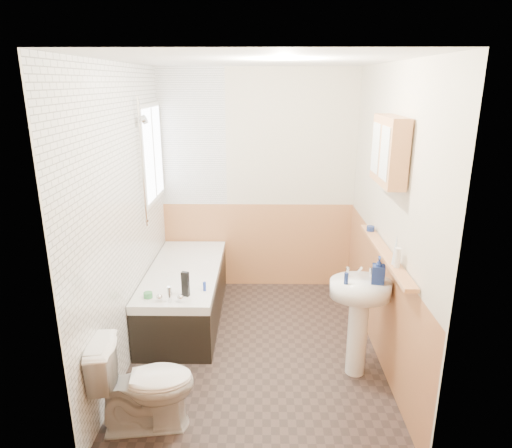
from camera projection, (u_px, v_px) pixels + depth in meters
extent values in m
plane|color=#2D2320|center=(256.00, 348.00, 4.21)|extent=(2.80, 2.80, 0.00)
plane|color=white|center=(256.00, 60.00, 3.46)|extent=(2.80, 2.80, 0.00)
cube|color=beige|center=(258.00, 182.00, 5.18)|extent=(2.20, 0.02, 2.50)
cube|color=beige|center=(252.00, 292.00, 2.49)|extent=(2.20, 0.02, 2.50)
cube|color=beige|center=(124.00, 217.00, 3.85)|extent=(0.02, 2.80, 2.50)
cube|color=beige|center=(388.00, 219.00, 3.82)|extent=(0.02, 2.80, 2.50)
cube|color=tan|center=(378.00, 299.00, 4.04)|extent=(0.01, 2.80, 1.00)
cube|color=tan|center=(252.00, 404.00, 2.73)|extent=(2.20, 0.01, 1.00)
cube|color=tan|center=(257.00, 245.00, 5.38)|extent=(2.20, 0.01, 1.00)
cube|color=white|center=(127.00, 217.00, 3.85)|extent=(0.01, 2.80, 2.50)
cube|color=white|center=(192.00, 138.00, 5.01)|extent=(0.75, 0.01, 1.50)
cube|color=white|center=(152.00, 153.00, 4.63)|extent=(0.03, 0.79, 0.99)
cube|color=white|center=(154.00, 153.00, 4.63)|extent=(0.01, 0.70, 0.90)
cube|color=white|center=(154.00, 153.00, 4.63)|extent=(0.01, 0.04, 0.90)
cube|color=black|center=(185.00, 297.00, 4.67)|extent=(0.70, 1.63, 0.47)
cube|color=white|center=(184.00, 272.00, 4.59)|extent=(0.70, 1.63, 0.08)
cube|color=white|center=(184.00, 273.00, 4.59)|extent=(0.56, 1.49, 0.04)
cylinder|color=silver|center=(170.00, 294.00, 3.87)|extent=(0.04, 0.04, 0.14)
sphere|color=silver|center=(159.00, 297.00, 3.88)|extent=(0.06, 0.06, 0.06)
sphere|color=silver|center=(180.00, 297.00, 3.88)|extent=(0.06, 0.06, 0.06)
cylinder|color=silver|center=(142.00, 164.00, 4.17)|extent=(0.02, 0.02, 1.19)
cylinder|color=silver|center=(146.00, 221.00, 4.33)|extent=(0.04, 0.04, 0.02)
cylinder|color=silver|center=(137.00, 102.00, 4.01)|extent=(0.04, 0.04, 0.02)
cylinder|color=silver|center=(144.00, 120.00, 4.05)|extent=(0.07, 0.08, 0.09)
imported|color=white|center=(144.00, 384.00, 3.16)|extent=(0.74, 0.48, 0.68)
cylinder|color=white|center=(357.00, 336.00, 3.76)|extent=(0.16, 0.16, 0.68)
ellipsoid|color=white|center=(361.00, 289.00, 3.63)|extent=(0.49, 0.40, 0.13)
cylinder|color=silver|center=(347.00, 272.00, 3.69)|extent=(0.03, 0.03, 0.08)
cylinder|color=silver|center=(371.00, 272.00, 3.68)|extent=(0.03, 0.03, 0.08)
cylinder|color=silver|center=(360.00, 270.00, 3.66)|extent=(0.02, 0.11, 0.09)
cube|color=tan|center=(385.00, 253.00, 3.66)|extent=(0.10, 1.40, 0.03)
cube|color=tan|center=(389.00, 151.00, 3.44)|extent=(0.14, 0.57, 0.51)
cube|color=silver|center=(385.00, 153.00, 3.31)|extent=(0.01, 0.22, 0.38)
cube|color=silver|center=(376.00, 148.00, 3.58)|extent=(0.01, 0.22, 0.38)
cylinder|color=silver|center=(397.00, 258.00, 3.32)|extent=(0.05, 0.05, 0.15)
cone|color=silver|center=(396.00, 249.00, 3.36)|extent=(0.05, 0.05, 0.23)
cylinder|color=navy|center=(371.00, 229.00, 4.14)|extent=(0.08, 0.08, 0.05)
imported|color=navy|center=(378.00, 277.00, 3.56)|extent=(0.15, 0.24, 0.10)
cylinder|color=navy|center=(346.00, 278.00, 3.54)|extent=(0.04, 0.04, 0.09)
cube|color=black|center=(185.00, 284.00, 3.97)|extent=(0.07, 0.06, 0.23)
cylinder|color=#388447|center=(148.00, 295.00, 3.96)|extent=(0.08, 0.08, 0.05)
cylinder|color=#19339E|center=(205.00, 286.00, 4.08)|extent=(0.04, 0.04, 0.08)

